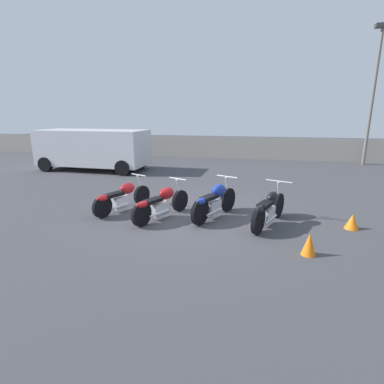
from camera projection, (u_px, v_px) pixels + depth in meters
ground_plane at (191, 216)px, 8.19m from camera, size 60.00×60.00×0.00m
fence_back at (231, 148)px, 18.42m from camera, size 40.00×0.04×1.29m
light_pole_left at (375, 84)px, 15.33m from camera, size 0.70×0.35×6.99m
motorcycle_slot_0 at (122, 197)px, 8.50m from camera, size 0.97×1.94×0.96m
motorcycle_slot_1 at (161, 203)px, 7.90m from camera, size 1.03×1.97×0.98m
motorcycle_slot_2 at (215, 201)px, 7.93m from camera, size 1.01×1.92×1.04m
motorcycle_slot_3 at (269, 209)px, 7.39m from camera, size 0.97×1.97×1.03m
parked_van at (93, 148)px, 14.61m from camera, size 5.28×2.32×1.95m
traffic_cone_near at (352, 221)px, 7.24m from camera, size 0.33×0.33×0.37m
traffic_cone_far at (309, 244)px, 5.88m from camera, size 0.29×0.29×0.46m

